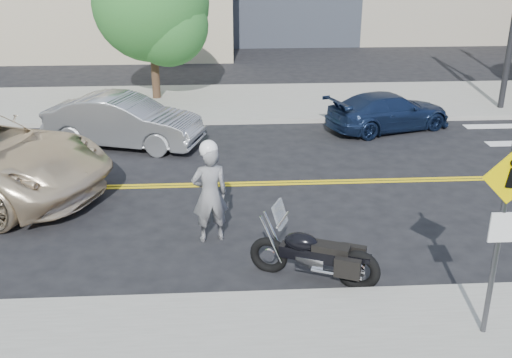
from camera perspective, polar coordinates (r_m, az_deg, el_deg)
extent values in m
plane|color=black|center=(14.66, -4.56, -0.56)|extent=(120.00, 120.00, 0.00)
cube|color=#9E9B91|center=(21.76, -4.30, 7.26)|extent=(60.00, 5.00, 0.15)
cylinder|color=#4C4C51|center=(9.11, 22.06, -5.61)|extent=(0.08, 0.08, 3.00)
cube|color=#F9D800|center=(8.70, 23.07, 0.16)|extent=(0.78, 0.03, 0.78)
cube|color=white|center=(8.98, 22.36, -4.28)|extent=(0.35, 0.03, 0.45)
imported|color=#AAABAF|center=(11.67, -4.41, -1.46)|extent=(0.80, 0.61, 1.97)
sphere|color=white|center=(11.33, -4.55, 2.85)|extent=(0.35, 0.35, 0.35)
imported|color=gray|center=(17.58, -12.49, 5.40)|extent=(4.72, 2.80, 1.47)
imported|color=#182849|center=(19.16, 12.53, 6.30)|extent=(4.32, 2.86, 1.16)
cylinder|color=#382619|center=(22.00, -9.77, 12.94)|extent=(0.29, 0.29, 4.48)
sphere|color=#246D22|center=(21.84, -9.98, 16.19)|extent=(4.03, 4.03, 4.03)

